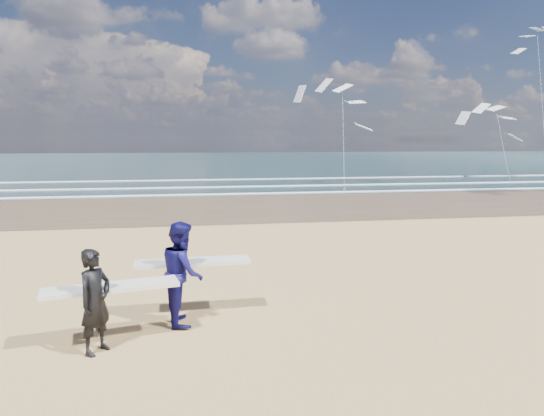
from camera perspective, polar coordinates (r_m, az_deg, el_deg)
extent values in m
cube|color=#483B26|center=(31.13, 25.36, 0.98)|extent=(220.00, 12.00, 0.01)
cube|color=#193237|center=(81.34, 3.01, 5.64)|extent=(220.00, 100.00, 0.02)
cube|color=white|center=(35.13, 20.89, 2.02)|extent=(220.00, 0.50, 0.05)
cube|color=white|center=(39.23, 17.42, 2.76)|extent=(220.00, 0.50, 0.05)
cube|color=white|center=(45.10, 13.67, 3.54)|extent=(220.00, 0.50, 0.05)
imported|color=black|center=(8.37, -20.09, -10.27)|extent=(0.68, 0.75, 1.71)
cube|color=silver|center=(8.63, -18.39, -8.84)|extent=(2.26, 0.95, 0.07)
imported|color=#0F0D4B|center=(9.24, -10.50, -7.48)|extent=(0.81, 1.00, 1.93)
cube|color=silver|center=(9.55, -9.28, -6.27)|extent=(2.22, 0.60, 0.07)
cube|color=slate|center=(33.62, 8.52, 2.22)|extent=(0.12, 0.12, 0.10)
cube|color=slate|center=(43.52, 26.22, 2.79)|extent=(0.12, 0.12, 0.10)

